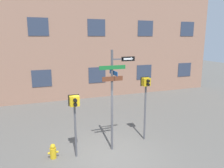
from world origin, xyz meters
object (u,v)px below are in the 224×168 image
(street_sign_pole, at_px, (114,91))
(pedestrian_signal_left, at_px, (75,109))
(fire_hydrant, at_px, (53,151))
(pedestrian_signal_right, at_px, (146,92))

(street_sign_pole, height_order, pedestrian_signal_left, street_sign_pole)
(fire_hydrant, bearing_deg, pedestrian_signal_right, 3.10)
(pedestrian_signal_left, bearing_deg, pedestrian_signal_right, 7.04)
(pedestrian_signal_left, bearing_deg, street_sign_pole, 1.45)
(fire_hydrant, bearing_deg, pedestrian_signal_left, -11.56)
(pedestrian_signal_left, relative_size, fire_hydrant, 4.19)
(street_sign_pole, xyz_separation_m, pedestrian_signal_right, (1.61, 0.35, -0.25))
(pedestrian_signal_left, distance_m, pedestrian_signal_right, 3.22)
(street_sign_pole, height_order, pedestrian_signal_right, street_sign_pole)
(pedestrian_signal_right, bearing_deg, fire_hydrant, -176.90)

